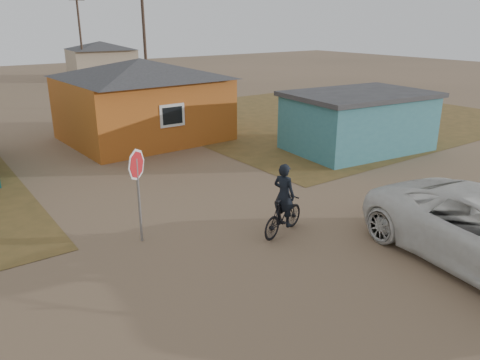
# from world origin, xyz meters

# --- Properties ---
(ground) EXTENTS (120.00, 120.00, 0.00)m
(ground) POSITION_xyz_m (0.00, 0.00, 0.00)
(ground) COLOR #7D6148
(grass_ne) EXTENTS (20.00, 18.00, 0.00)m
(grass_ne) POSITION_xyz_m (14.00, 13.00, 0.01)
(grass_ne) COLOR brown
(grass_ne) RESTS_ON ground
(house_yellow) EXTENTS (7.72, 6.76, 3.90)m
(house_yellow) POSITION_xyz_m (2.50, 14.00, 2.00)
(house_yellow) COLOR #B2591B
(house_yellow) RESTS_ON ground
(shed_turquoise) EXTENTS (6.71, 4.93, 2.60)m
(shed_turquoise) POSITION_xyz_m (9.50, 6.50, 1.31)
(shed_turquoise) COLOR teal
(shed_turquoise) RESTS_ON ground
(house_beige_east) EXTENTS (6.95, 6.05, 3.60)m
(house_beige_east) POSITION_xyz_m (10.00, 40.00, 1.86)
(house_beige_east) COLOR tan
(house_beige_east) RESTS_ON ground
(utility_pole_near) EXTENTS (1.40, 0.20, 8.00)m
(utility_pole_near) POSITION_xyz_m (6.50, 22.00, 4.14)
(utility_pole_near) COLOR #413127
(utility_pole_near) RESTS_ON ground
(utility_pole_far) EXTENTS (1.40, 0.20, 8.00)m
(utility_pole_far) POSITION_xyz_m (7.50, 38.00, 4.14)
(utility_pole_far) COLOR #413127
(utility_pole_far) RESTS_ON ground
(stop_sign) EXTENTS (0.81, 0.26, 2.56)m
(stop_sign) POSITION_xyz_m (-2.45, 3.54, 1.87)
(stop_sign) COLOR gray
(stop_sign) RESTS_ON ground
(cyclist) EXTENTS (1.86, 0.98, 2.02)m
(cyclist) POSITION_xyz_m (0.93, 1.68, 0.74)
(cyclist) COLOR black
(cyclist) RESTS_ON ground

